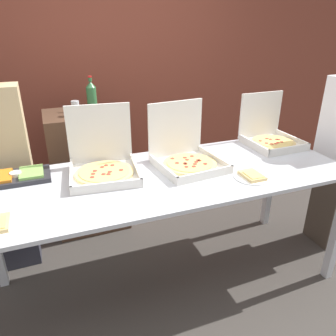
{
  "coord_description": "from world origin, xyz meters",
  "views": [
    {
      "loc": [
        -0.71,
        -1.85,
        1.85
      ],
      "look_at": [
        0.0,
        0.0,
        0.96
      ],
      "focal_mm": 35.0,
      "sensor_mm": 36.0,
      "label": 1
    }
  ],
  "objects_px": {
    "soda_bottle": "(92,95)",
    "soda_can_silver": "(76,108)",
    "pizza_box_near_left": "(103,163)",
    "pizza_box_near_right": "(270,136)",
    "paper_plate_front_left": "(252,176)",
    "person_guest_plaid": "(3,165)",
    "veggie_tray": "(16,177)",
    "pizza_box_far_left": "(186,155)"
  },
  "relations": [
    {
      "from": "paper_plate_front_left",
      "to": "person_guest_plaid",
      "type": "bearing_deg",
      "value": 150.37
    },
    {
      "from": "pizza_box_near_right",
      "to": "soda_bottle",
      "type": "xyz_separation_m",
      "value": [
        -1.32,
        0.83,
        0.27
      ]
    },
    {
      "from": "veggie_tray",
      "to": "soda_bottle",
      "type": "relative_size",
      "value": 1.42
    },
    {
      "from": "pizza_box_near_left",
      "to": "person_guest_plaid",
      "type": "height_order",
      "value": "person_guest_plaid"
    },
    {
      "from": "soda_bottle",
      "to": "pizza_box_far_left",
      "type": "bearing_deg",
      "value": -63.86
    },
    {
      "from": "pizza_box_near_left",
      "to": "pizza_box_near_right",
      "type": "relative_size",
      "value": 1.17
    },
    {
      "from": "soda_bottle",
      "to": "soda_can_silver",
      "type": "xyz_separation_m",
      "value": [
        -0.16,
        -0.15,
        -0.07
      ]
    },
    {
      "from": "soda_bottle",
      "to": "pizza_box_near_right",
      "type": "bearing_deg",
      "value": -32.24
    },
    {
      "from": "person_guest_plaid",
      "to": "pizza_box_near_left",
      "type": "bearing_deg",
      "value": 144.47
    },
    {
      "from": "pizza_box_near_right",
      "to": "pizza_box_near_left",
      "type": "bearing_deg",
      "value": -177.17
    },
    {
      "from": "pizza_box_near_left",
      "to": "soda_can_silver",
      "type": "relative_size",
      "value": 4.0
    },
    {
      "from": "pizza_box_near_right",
      "to": "person_guest_plaid",
      "type": "xyz_separation_m",
      "value": [
        -2.07,
        0.38,
        -0.1
      ]
    },
    {
      "from": "pizza_box_far_left",
      "to": "paper_plate_front_left",
      "type": "bearing_deg",
      "value": -52.49
    },
    {
      "from": "pizza_box_near_left",
      "to": "veggie_tray",
      "type": "height_order",
      "value": "pizza_box_near_left"
    },
    {
      "from": "paper_plate_front_left",
      "to": "soda_bottle",
      "type": "relative_size",
      "value": 0.8
    },
    {
      "from": "pizza_box_near_left",
      "to": "person_guest_plaid",
      "type": "bearing_deg",
      "value": 150.62
    },
    {
      "from": "pizza_box_near_left",
      "to": "soda_can_silver",
      "type": "height_order",
      "value": "pizza_box_near_left"
    },
    {
      "from": "soda_bottle",
      "to": "soda_can_silver",
      "type": "distance_m",
      "value": 0.23
    },
    {
      "from": "veggie_tray",
      "to": "soda_bottle",
      "type": "height_order",
      "value": "soda_bottle"
    },
    {
      "from": "soda_can_silver",
      "to": "pizza_box_near_right",
      "type": "bearing_deg",
      "value": -24.86
    },
    {
      "from": "pizza_box_far_left",
      "to": "soda_can_silver",
      "type": "bearing_deg",
      "value": 121.98
    },
    {
      "from": "paper_plate_front_left",
      "to": "person_guest_plaid",
      "type": "relative_size",
      "value": 0.14
    },
    {
      "from": "veggie_tray",
      "to": "soda_can_silver",
      "type": "height_order",
      "value": "soda_can_silver"
    },
    {
      "from": "paper_plate_front_left",
      "to": "person_guest_plaid",
      "type": "xyz_separation_m",
      "value": [
        -1.56,
        0.89,
        -0.04
      ]
    },
    {
      "from": "pizza_box_near_right",
      "to": "soda_bottle",
      "type": "relative_size",
      "value": 1.43
    },
    {
      "from": "pizza_box_near_left",
      "to": "soda_can_silver",
      "type": "distance_m",
      "value": 0.8
    },
    {
      "from": "soda_can_silver",
      "to": "person_guest_plaid",
      "type": "xyz_separation_m",
      "value": [
        -0.59,
        -0.3,
        -0.31
      ]
    },
    {
      "from": "pizza_box_near_left",
      "to": "paper_plate_front_left",
      "type": "height_order",
      "value": "pizza_box_near_left"
    },
    {
      "from": "pizza_box_far_left",
      "to": "pizza_box_near_right",
      "type": "xyz_separation_m",
      "value": [
        0.83,
        0.16,
        -0.0
      ]
    },
    {
      "from": "pizza_box_near_left",
      "to": "veggie_tray",
      "type": "bearing_deg",
      "value": 175.44
    },
    {
      "from": "pizza_box_near_left",
      "to": "soda_bottle",
      "type": "height_order",
      "value": "soda_bottle"
    },
    {
      "from": "soda_can_silver",
      "to": "veggie_tray",
      "type": "bearing_deg",
      "value": -125.56
    },
    {
      "from": "pizza_box_near_right",
      "to": "soda_bottle",
      "type": "height_order",
      "value": "soda_bottle"
    },
    {
      "from": "soda_can_silver",
      "to": "paper_plate_front_left",
      "type": "bearing_deg",
      "value": -50.8
    },
    {
      "from": "pizza_box_near_left",
      "to": "pizza_box_far_left",
      "type": "bearing_deg",
      "value": -0.64
    },
    {
      "from": "person_guest_plaid",
      "to": "soda_can_silver",
      "type": "bearing_deg",
      "value": -153.19
    },
    {
      "from": "veggie_tray",
      "to": "pizza_box_far_left",
      "type": "bearing_deg",
      "value": -8.72
    },
    {
      "from": "pizza_box_near_right",
      "to": "veggie_tray",
      "type": "relative_size",
      "value": 1.01
    },
    {
      "from": "paper_plate_front_left",
      "to": "soda_can_silver",
      "type": "bearing_deg",
      "value": 129.2
    },
    {
      "from": "soda_bottle",
      "to": "person_guest_plaid",
      "type": "relative_size",
      "value": 0.18
    },
    {
      "from": "pizza_box_far_left",
      "to": "paper_plate_front_left",
      "type": "distance_m",
      "value": 0.48
    },
    {
      "from": "pizza_box_near_left",
      "to": "pizza_box_near_right",
      "type": "bearing_deg",
      "value": 9.79
    }
  ]
}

